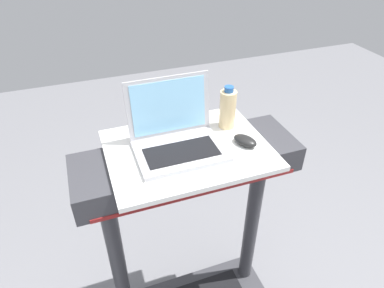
{
  "coord_description": "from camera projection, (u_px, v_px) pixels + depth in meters",
  "views": [
    {
      "loc": [
        -0.35,
        -0.32,
        1.9
      ],
      "look_at": [
        0.0,
        0.65,
        1.17
      ],
      "focal_mm": 32.16,
      "sensor_mm": 36.0,
      "label": 1
    }
  ],
  "objects": [
    {
      "name": "desk_board",
      "position": [
        188.0,
        150.0,
        1.33
      ],
      "size": [
        0.62,
        0.47,
        0.02
      ],
      "primitive_type": "cube",
      "color": "white",
      "rests_on": "treadmill_base"
    },
    {
      "name": "laptop",
      "position": [
        176.0,
        136.0,
        1.3
      ],
      "size": [
        0.33,
        0.27,
        0.25
      ],
      "rotation": [
        0.0,
        0.0,
        0.05
      ],
      "color": "#B7B7BC",
      "rests_on": "desk_board"
    },
    {
      "name": "computer_mouse",
      "position": [
        245.0,
        141.0,
        1.33
      ],
      "size": [
        0.1,
        0.12,
        0.03
      ],
      "primitive_type": "ellipsoid",
      "rotation": [
        0.0,
        0.0,
        0.48
      ],
      "color": "black",
      "rests_on": "desk_board"
    },
    {
      "name": "water_bottle",
      "position": [
        228.0,
        109.0,
        1.4
      ],
      "size": [
        0.07,
        0.07,
        0.18
      ],
      "color": "beige",
      "rests_on": "desk_board"
    }
  ]
}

